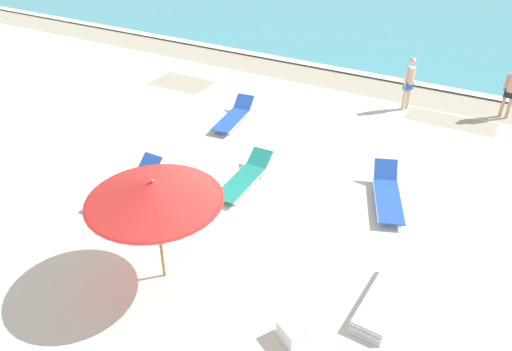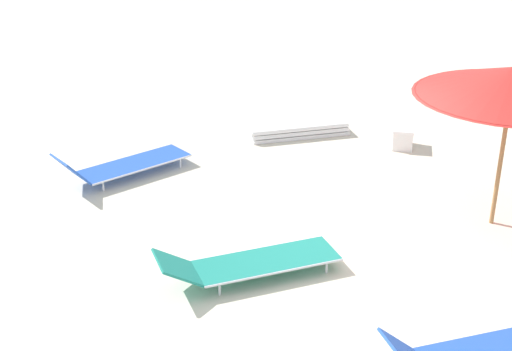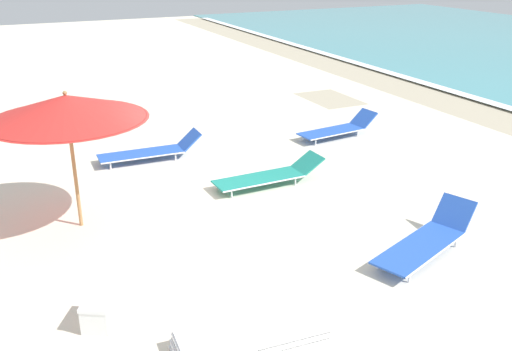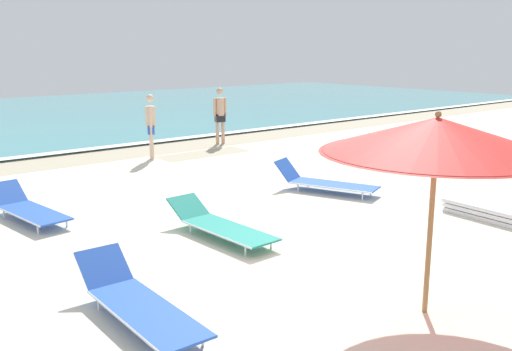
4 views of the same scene
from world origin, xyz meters
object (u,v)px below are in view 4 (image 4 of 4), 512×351
object	(u,v)px
beachgoer_shoreline_child	(151,123)
lounger_stack	(496,213)
beach_umbrella	(437,136)
beachgoer_wading_adult	(220,112)
sun_lounger_near_water_left	(220,225)
sun_lounger_beside_umbrella	(324,182)
sun_lounger_under_umbrella	(137,302)
sun_lounger_near_water_right	(28,208)

from	to	relation	value
beachgoer_shoreline_child	lounger_stack	bearing A→B (deg)	39.71
beach_umbrella	beachgoer_shoreline_child	world-z (taller)	beach_umbrella
beachgoer_wading_adult	sun_lounger_near_water_left	bearing A→B (deg)	-117.80
sun_lounger_beside_umbrella	beach_umbrella	bearing A→B (deg)	-145.55
beach_umbrella	sun_lounger_near_water_left	xyz separation A→B (m)	(-0.23, 3.66, -1.84)
lounger_stack	sun_lounger_beside_umbrella	bearing A→B (deg)	108.50
beachgoer_wading_adult	beach_umbrella	bearing A→B (deg)	-106.67
sun_lounger_beside_umbrella	sun_lounger_near_water_left	world-z (taller)	sun_lounger_beside_umbrella
sun_lounger_under_umbrella	beachgoer_wading_adult	size ratio (longest dim) A/B	1.28
lounger_stack	beachgoer_wading_adult	distance (m)	9.84
sun_lounger_beside_umbrella	beachgoer_shoreline_child	size ratio (longest dim) A/B	1.28
beach_umbrella	sun_lounger_near_water_right	distance (m)	7.21
beach_umbrella	sun_lounger_near_water_left	bearing A→B (deg)	93.60
sun_lounger_beside_umbrella	beachgoer_wading_adult	world-z (taller)	beachgoer_wading_adult
sun_lounger_beside_umbrella	beachgoer_shoreline_child	distance (m)	5.65
lounger_stack	sun_lounger_near_water_right	xyz separation A→B (m)	(-6.38, 5.29, 0.09)
sun_lounger_beside_umbrella	sun_lounger_near_water_left	bearing A→B (deg)	175.08
sun_lounger_beside_umbrella	beachgoer_wading_adult	bearing A→B (deg)	51.89
sun_lounger_beside_umbrella	sun_lounger_near_water_right	world-z (taller)	sun_lounger_beside_umbrella
beach_umbrella	sun_lounger_under_umbrella	bearing A→B (deg)	143.52
beachgoer_wading_adult	beachgoer_shoreline_child	distance (m)	3.09
sun_lounger_beside_umbrella	sun_lounger_near_water_right	size ratio (longest dim) A/B	1.05
beach_umbrella	sun_lounger_beside_umbrella	xyz separation A→B (m)	(3.21, 4.65, -1.83)
sun_lounger_under_umbrella	sun_lounger_beside_umbrella	size ratio (longest dim) A/B	1.00
beach_umbrella	sun_lounger_beside_umbrella	distance (m)	5.94
sun_lounger_near_water_left	beachgoer_wading_adult	size ratio (longest dim) A/B	1.28
sun_lounger_near_water_left	beachgoer_wading_adult	bearing A→B (deg)	52.02
beachgoer_wading_adult	lounger_stack	bearing A→B (deg)	-87.91
sun_lounger_under_umbrella	sun_lounger_near_water_right	bearing A→B (deg)	87.45
sun_lounger_under_umbrella	sun_lounger_near_water_right	distance (m)	4.66
beachgoer_wading_adult	beachgoer_shoreline_child	bearing A→B (deg)	-154.88
sun_lounger_near_water_right	beach_umbrella	bearing A→B (deg)	-77.46
sun_lounger_near_water_right	lounger_stack	bearing A→B (deg)	-46.22
sun_lounger_near_water_left	sun_lounger_near_water_right	bearing A→B (deg)	123.38
lounger_stack	sun_lounger_beside_umbrella	size ratio (longest dim) A/B	0.84
lounger_stack	beachgoer_shoreline_child	size ratio (longest dim) A/B	1.08
sun_lounger_beside_umbrella	sun_lounger_near_water_left	xyz separation A→B (m)	(-3.44, -0.99, -0.01)
sun_lounger_near_water_left	beachgoer_wading_adult	distance (m)	9.20
sun_lounger_under_umbrella	beachgoer_shoreline_child	bearing A→B (deg)	61.12
sun_lounger_near_water_left	sun_lounger_near_water_right	distance (m)	3.58
sun_lounger_near_water_left	sun_lounger_near_water_right	world-z (taller)	sun_lounger_near_water_right
sun_lounger_near_water_left	beachgoer_shoreline_child	xyz separation A→B (m)	(2.46, 6.50, 0.80)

